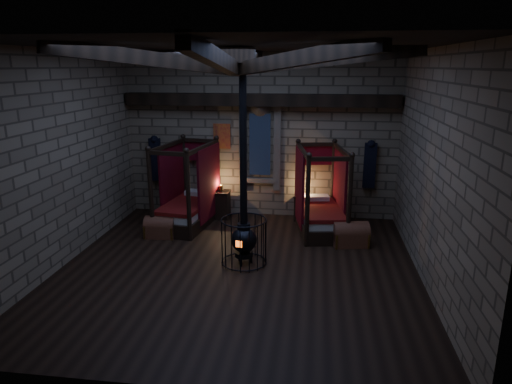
# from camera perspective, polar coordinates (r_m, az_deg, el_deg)

# --- Properties ---
(room) EXTENTS (7.02, 7.02, 4.29)m
(room) POSITION_cam_1_polar(r_m,az_deg,el_deg) (8.37, -2.44, 14.59)
(room) COLOR black
(room) RESTS_ON ground
(bed_left) EXTENTS (1.30, 2.09, 2.05)m
(bed_left) POSITION_cam_1_polar(r_m,az_deg,el_deg) (11.53, -8.44, -1.64)
(bed_left) COLOR black
(bed_left) RESTS_ON ground
(bed_right) EXTENTS (1.32, 2.07, 2.02)m
(bed_right) POSITION_cam_1_polar(r_m,az_deg,el_deg) (11.10, 7.99, -2.34)
(bed_right) COLOR black
(bed_right) RESTS_ON ground
(trunk_left) EXTENTS (0.71, 0.46, 0.51)m
(trunk_left) POSITION_cam_1_polar(r_m,az_deg,el_deg) (10.92, -11.85, -4.36)
(trunk_left) COLOR brown
(trunk_left) RESTS_ON ground
(trunk_right) EXTENTS (0.84, 0.62, 0.56)m
(trunk_right) POSITION_cam_1_polar(r_m,az_deg,el_deg) (10.39, 11.71, -5.24)
(trunk_right) COLOR brown
(trunk_right) RESTS_ON ground
(nightstand_left) EXTENTS (0.47, 0.45, 0.89)m
(nightstand_left) POSITION_cam_1_polar(r_m,az_deg,el_deg) (11.97, -4.36, -1.52)
(nightstand_left) COLOR black
(nightstand_left) RESTS_ON ground
(nightstand_right) EXTENTS (0.49, 0.48, 0.72)m
(nightstand_right) POSITION_cam_1_polar(r_m,az_deg,el_deg) (11.82, 5.87, -1.99)
(nightstand_right) COLOR black
(nightstand_right) RESTS_ON ground
(stove) EXTENTS (0.92, 0.92, 4.05)m
(stove) POSITION_cam_1_polar(r_m,az_deg,el_deg) (9.16, -1.53, -5.52)
(stove) COLOR black
(stove) RESTS_ON ground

